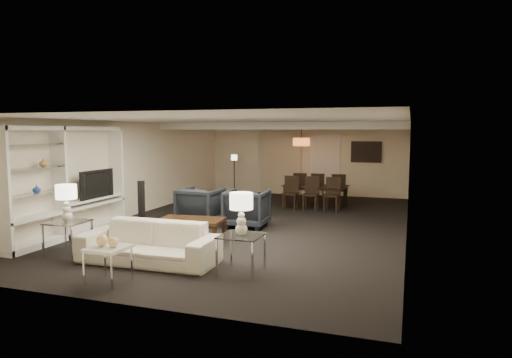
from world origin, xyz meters
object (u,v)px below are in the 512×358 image
Objects in this scene: sofa at (149,243)px; chair_nr at (332,195)px; table_lamp_left at (67,203)px; floor_speaker at (142,206)px; side_table_left at (68,238)px; chair_fm at (319,188)px; chair_nl at (290,193)px; chair_fr at (339,189)px; pendant_light at (301,142)px; chair_fl at (301,188)px; chair_nm at (311,194)px; table_lamp_right at (241,214)px; television at (93,184)px; floor_lamp at (234,175)px; marble_table at (109,265)px; armchair_right at (247,208)px; dining_table at (315,196)px; armchair_left at (201,206)px; vase_blue at (37,189)px; vase_amber at (43,162)px; coffee_table at (191,230)px; side_table_right at (241,254)px.

sofa is 6.41m from chair_nr.
floor_speaker is at bearing 84.54° from table_lamp_left.
side_table_left is 8.03m from chair_fm.
chair_fr is at bearing 45.72° from chair_nl.
side_table_left is at bearing -115.21° from chair_nl.
sofa is at bearing -97.73° from pendant_light.
table_lamp_left is 0.71× the size of chair_fl.
pendant_light reaches higher than chair_nm.
sofa is 3.53× the size of table_lamp_right.
television reaches higher than table_lamp_left.
floor_lamp is (-2.52, 1.98, 0.24)m from chair_nl.
chair_nl is (0.94, 7.14, 0.20)m from marble_table.
chair_nl is 1.00× the size of chair_nm.
sofa is at bearing 84.33° from chair_fm.
armchair_right is 0.53× the size of dining_table.
television is at bearing 143.44° from sofa.
pendant_light is 4.21m from armchair_right.
armchair_left is 0.89× the size of television.
chair_fm is at bearing 59.50° from vase_blue.
floor_speaker is (1.13, 1.66, -1.07)m from vase_amber.
table_lamp_right is 7.36m from chair_fm.
vase_blue is at bearing 178.94° from television.
television is 6.89× the size of vase_blue.
table_lamp_right is 6.11m from chair_nl.
chair_nr is (3.64, 3.93, -0.10)m from floor_speaker.
vase_amber is 6.73m from chair_nl.
sofa is at bearing 77.59° from armchair_right.
chair_nl is at bearing 71.43° from chair_fm.
marble_table is 3.33× the size of vase_amber.
side_table_left is 1.27m from vase_blue.
television is 5.50m from chair_nl.
table_lamp_right is (2.30, -3.30, 0.51)m from armchair_left.
vase_amber is at bearing 169.27° from sofa.
floor_speaker is at bearing -116.76° from dining_table.
vase_blue is at bearing -152.93° from coffee_table.
pendant_light is at bearing -1.72° from chair_fr.
coffee_table is at bearing -32.33° from floor_speaker.
floor_speaker is at bearing 55.57° from armchair_left.
television reaches higher than chair_nm.
table_lamp_left is 4.13× the size of vase_amber.
chair_fr reaches higher than side_table_right.
armchair_left reaches higher than side_table_left.
pendant_light is at bearing 69.65° from side_table_left.
chair_fm is (2.14, 4.04, 0.03)m from armchair_left.
floor_speaker reaches higher than coffee_table.
chair_fr reaches higher than marble_table.
chair_nl is at bearing 97.13° from side_table_right.
vase_amber is (-3.61, -6.77, -0.28)m from pendant_light.
floor_lamp is at bearing -75.57° from armchair_left.
chair_fm is at bearing 79.63° from marble_table.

